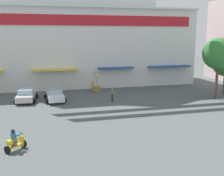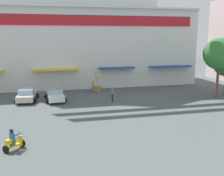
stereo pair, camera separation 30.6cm
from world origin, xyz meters
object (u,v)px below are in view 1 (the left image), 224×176
pedestrian_1 (92,85)px  balloon_vendor_cart (97,84)px  scooter_rider_3 (15,142)px  plaza_tree_3 (219,54)px  pedestrian_0 (112,93)px  parked_car_0 (26,95)px  parked_car_1 (55,95)px

pedestrian_1 → balloon_vendor_cart: balloon_vendor_cart is taller
scooter_rider_3 → plaza_tree_3: bearing=24.1°
scooter_rider_3 → pedestrian_0: 14.89m
scooter_rider_3 → parked_car_0: bearing=90.3°
pedestrian_0 → balloon_vendor_cart: 5.96m
plaza_tree_3 → pedestrian_1: plaza_tree_3 is taller
pedestrian_1 → balloon_vendor_cart: 0.63m
plaza_tree_3 → parked_car_0: bearing=169.2°
pedestrian_1 → pedestrian_0: bearing=-77.7°
plaza_tree_3 → scooter_rider_3: plaza_tree_3 is taller
pedestrian_1 → parked_car_0: bearing=-158.8°
plaza_tree_3 → scooter_rider_3: size_ratio=4.83×
plaza_tree_3 → parked_car_0: 22.93m
parked_car_0 → balloon_vendor_cart: (8.93, 3.33, 0.30)m
balloon_vendor_cart → plaza_tree_3: bearing=-29.9°
scooter_rider_3 → balloon_vendor_cart: (8.86, 17.37, 0.42)m
parked_car_0 → pedestrian_0: bearing=-15.1°
parked_car_0 → plaza_tree_3: bearing=-10.8°
balloon_vendor_cart → pedestrian_0: bearing=-83.6°
parked_car_0 → parked_car_1: size_ratio=1.01×
plaza_tree_3 → scooter_rider_3: (-21.98, -9.84, -4.77)m
plaza_tree_3 → pedestrian_0: plaza_tree_3 is taller
pedestrian_0 → balloon_vendor_cart: bearing=96.4°
parked_car_1 → balloon_vendor_cart: bearing=34.8°
plaza_tree_3 → pedestrian_1: bearing=151.6°
parked_car_1 → pedestrian_1: size_ratio=2.68×
parked_car_1 → pedestrian_0: bearing=-16.9°
plaza_tree_3 → pedestrian_0: (-12.46, 1.61, -4.43)m
plaza_tree_3 → scooter_rider_3: bearing=-155.9°
parked_car_1 → scooter_rider_3: size_ratio=2.92×
parked_car_0 → pedestrian_1: pedestrian_1 is taller
plaza_tree_3 → pedestrian_0: bearing=172.6°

